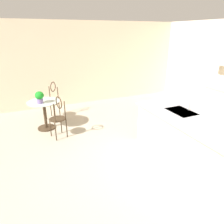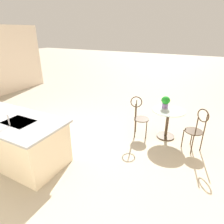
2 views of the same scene
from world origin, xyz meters
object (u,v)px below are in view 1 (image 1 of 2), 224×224
(bistro_table, at_px, (45,112))
(chair_by_island, at_px, (58,115))
(chair_near_window, at_px, (53,99))
(potted_plant_on_table, at_px, (39,97))

(bistro_table, distance_m, chair_by_island, 0.70)
(chair_near_window, distance_m, potted_plant_on_table, 0.95)
(chair_by_island, xyz_separation_m, potted_plant_on_table, (-0.53, -0.32, 0.34))
(chair_near_window, xyz_separation_m, potted_plant_on_table, (0.79, -0.40, 0.34))
(bistro_table, bearing_deg, potted_plant_on_table, -35.62)
(bistro_table, xyz_separation_m, potted_plant_on_table, (0.11, -0.08, 0.46))
(chair_by_island, relative_size, potted_plant_on_table, 3.55)
(chair_near_window, bearing_deg, bistro_table, -25.09)
(chair_by_island, bearing_deg, potted_plant_on_table, -149.31)
(bistro_table, relative_size, chair_by_island, 0.77)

